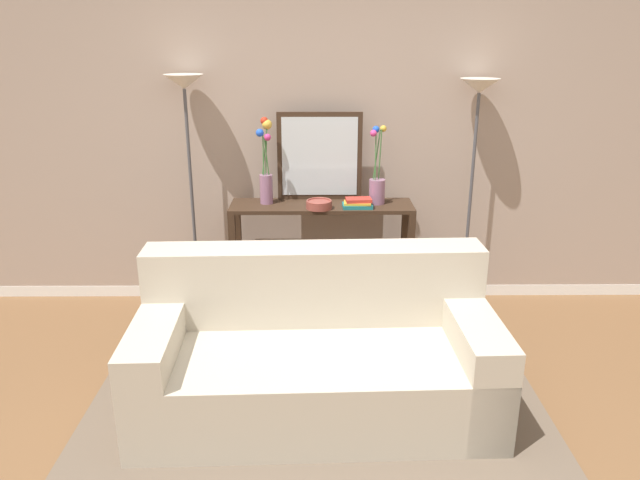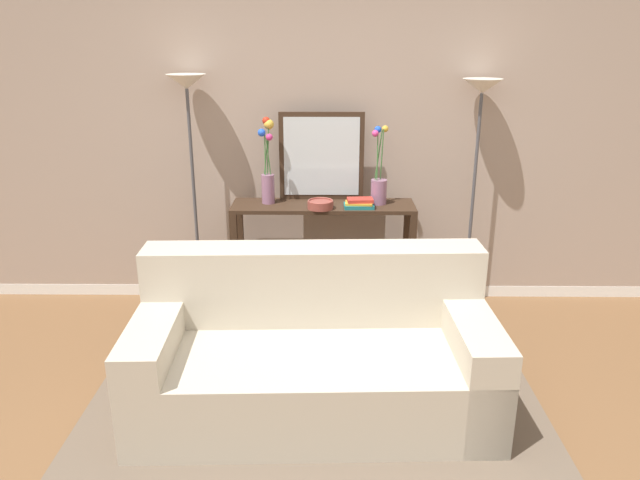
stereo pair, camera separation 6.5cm
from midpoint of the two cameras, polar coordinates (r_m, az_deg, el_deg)
name	(u,v)px [view 2 (the right image)]	position (r m, az deg, el deg)	size (l,w,h in m)	color
back_wall	(327,132)	(4.68, 1.11, 10.13)	(12.00, 0.15, 2.66)	white
area_rug	(314,421)	(3.51, -0.01, -16.63)	(2.61, 1.65, 0.01)	brown
couch	(314,358)	(3.48, -0.02, -10.99)	(1.99, 0.98, 0.88)	#BCB29E
console_table	(323,239)	(4.51, 0.71, 0.07)	(1.33, 0.36, 0.86)	#382619
floor_lamp_left	(190,128)	(4.53, -11.75, 10.23)	(0.28, 0.28, 1.77)	#4C4C51
floor_lamp_right	(479,132)	(4.57, 15.06, 9.77)	(0.28, 0.28, 1.74)	#4C4C51
wall_mirror	(322,156)	(4.50, 0.56, 7.85)	(0.62, 0.02, 0.65)	#382619
vase_tall_flowers	(268,170)	(4.42, -4.52, 6.59)	(0.11, 0.12, 0.62)	gray
vase_short_flowers	(379,184)	(4.43, 5.96, 5.27)	(0.12, 0.12, 0.57)	gray
fruit_bowl	(320,204)	(4.31, 0.48, 3.38)	(0.18, 0.18, 0.06)	brown
book_stack	(359,204)	(4.34, 4.13, 3.43)	(0.22, 0.14, 0.07)	#1E7075
book_row_under_console	(280,304)	(4.72, -3.36, -6.06)	(0.42, 0.17, 0.13)	maroon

